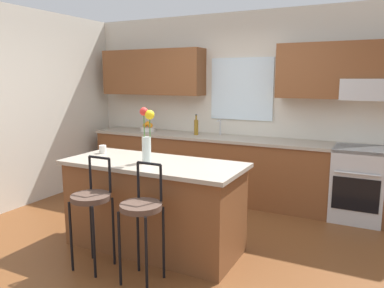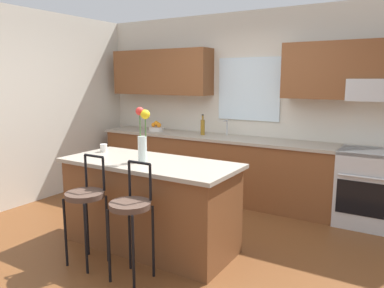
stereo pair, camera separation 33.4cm
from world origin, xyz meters
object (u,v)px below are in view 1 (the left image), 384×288
Objects in this scene: oven_range at (357,184)px; kitchen_island at (154,205)px; bar_stool_middle at (142,212)px; flower_vase at (147,135)px; fruit_bowl_oranges at (148,128)px; bottle_olive_oil at (196,127)px; mug_ceramic at (103,149)px; bar_stool_near at (92,202)px.

kitchen_island is at bearing -135.08° from oven_range.
oven_range is at bearing 57.50° from bar_stool_middle.
flower_vase is (-0.31, 0.56, 0.56)m from bar_stool_middle.
bottle_olive_oil is (0.86, -0.00, 0.07)m from fruit_bowl_oranges.
mug_ceramic is (-1.02, 0.74, 0.33)m from bar_stool_middle.
mug_ceramic is at bearing -72.79° from fruit_bowl_oranges.
kitchen_island is 6.04× the size of bottle_olive_oil.
oven_range is at bearing -0.54° from fruit_bowl_oranges.
bar_stool_middle is 2.94m from fruit_bowl_oranges.
bottle_olive_oil is at bearing 101.57° from flower_vase.
bar_stool_near is at bearing -114.00° from kitchen_island.
fruit_bowl_oranges is at bearing 179.68° from bottle_olive_oil.
bar_stool_middle is 1.30m from mug_ceramic.
flower_vase is (0.24, 0.56, 0.56)m from bar_stool_near.
kitchen_island is 1.78× the size of bar_stool_near.
bar_stool_near and bar_stool_middle have the same top height.
bar_stool_middle reaches higher than kitchen_island.
fruit_bowl_oranges is 0.87m from bottle_olive_oil.
mug_ceramic is 1.76m from bottle_olive_oil.
oven_range is at bearing 44.92° from kitchen_island.
kitchen_island is (-1.83, -1.83, 0.00)m from oven_range.
kitchen_island is 2.32m from fruit_bowl_oranges.
oven_range is 10.22× the size of mug_ceramic.
bar_stool_middle is at bearing -61.34° from flower_vase.
flower_vase is (-1.87, -1.88, 0.74)m from oven_range.
bar_stool_near is 2.69m from fruit_bowl_oranges.
fruit_bowl_oranges is at bearing 124.73° from kitchen_island.
bottle_olive_oil is at bearing 179.37° from oven_range.
flower_vase is at bearing 118.66° from bar_stool_middle.
fruit_bowl_oranges reaches higher than kitchen_island.
kitchen_island is 0.74m from flower_vase.
bar_stool_near is at bearing -113.19° from flower_vase.
bottle_olive_oil is (0.33, 1.73, 0.08)m from mug_ceramic.
bar_stool_middle is at bearing 0.00° from bar_stool_near.
flower_vase reaches higher than fruit_bowl_oranges.
oven_range and kitchen_island have the same top height.
flower_vase is at bearing 66.81° from bar_stool_near.
kitchen_island is 20.63× the size of mug_ceramic.
bar_stool_middle is (0.28, -0.62, 0.17)m from kitchen_island.
oven_range is at bearing 49.24° from bar_stool_near.
bar_stool_middle is at bearing -66.00° from kitchen_island.
bottle_olive_oil is at bearing 93.44° from bar_stool_near.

